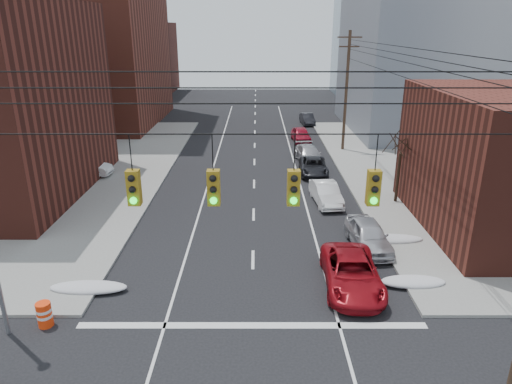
{
  "coord_description": "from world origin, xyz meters",
  "views": [
    {
      "loc": [
        0.18,
        -8.83,
        11.27
      ],
      "look_at": [
        0.16,
        13.94,
        3.0
      ],
      "focal_mm": 32.0,
      "sensor_mm": 36.0,
      "label": 1
    }
  ],
  "objects_px": {
    "parked_car_e": "(301,135)",
    "parked_car_d": "(309,154)",
    "parked_car_c": "(313,166)",
    "lot_car_d": "(46,155)",
    "parked_car_f": "(307,119)",
    "construction_barrel": "(44,314)",
    "lot_car_b": "(69,162)",
    "red_pickup": "(352,273)",
    "lot_car_a": "(85,167)",
    "parked_car_b": "(326,193)",
    "parked_car_a": "(368,235)"
  },
  "relations": [
    {
      "from": "parked_car_e",
      "to": "parked_car_d",
      "type": "bearing_deg",
      "value": -94.05
    },
    {
      "from": "parked_car_c",
      "to": "lot_car_d",
      "type": "xyz_separation_m",
      "value": [
        -22.75,
        2.65,
        0.22
      ]
    },
    {
      "from": "parked_car_f",
      "to": "construction_barrel",
      "type": "relative_size",
      "value": 3.83
    },
    {
      "from": "lot_car_b",
      "to": "lot_car_d",
      "type": "xyz_separation_m",
      "value": [
        -2.75,
        2.06,
        0.05
      ]
    },
    {
      "from": "red_pickup",
      "to": "parked_car_d",
      "type": "distance_m",
      "value": 20.63
    },
    {
      "from": "red_pickup",
      "to": "lot_car_d",
      "type": "bearing_deg",
      "value": 140.85
    },
    {
      "from": "red_pickup",
      "to": "lot_car_a",
      "type": "xyz_separation_m",
      "value": [
        -17.87,
        16.19,
        0.1
      ]
    },
    {
      "from": "parked_car_e",
      "to": "lot_car_d",
      "type": "height_order",
      "value": "lot_car_d"
    },
    {
      "from": "parked_car_b",
      "to": "parked_car_d",
      "type": "relative_size",
      "value": 0.89
    },
    {
      "from": "red_pickup",
      "to": "lot_car_d",
      "type": "height_order",
      "value": "lot_car_d"
    },
    {
      "from": "parked_car_f",
      "to": "lot_car_d",
      "type": "relative_size",
      "value": 0.94
    },
    {
      "from": "parked_car_d",
      "to": "parked_car_f",
      "type": "xyz_separation_m",
      "value": [
        1.6,
        16.63,
        -0.04
      ]
    },
    {
      "from": "parked_car_e",
      "to": "parked_car_f",
      "type": "height_order",
      "value": "parked_car_e"
    },
    {
      "from": "parked_car_c",
      "to": "parked_car_e",
      "type": "distance_m",
      "value": 11.11
    },
    {
      "from": "lot_car_a",
      "to": "parked_car_c",
      "type": "bearing_deg",
      "value": -81.79
    },
    {
      "from": "parked_car_e",
      "to": "red_pickup",
      "type": "bearing_deg",
      "value": -94.62
    },
    {
      "from": "construction_barrel",
      "to": "lot_car_a",
      "type": "bearing_deg",
      "value": 104.99
    },
    {
      "from": "parked_car_d",
      "to": "lot_car_d",
      "type": "distance_m",
      "value": 22.76
    },
    {
      "from": "lot_car_b",
      "to": "lot_car_a",
      "type": "bearing_deg",
      "value": -126.85
    },
    {
      "from": "parked_car_b",
      "to": "lot_car_b",
      "type": "xyz_separation_m",
      "value": [
        -20.07,
        7.1,
        0.11
      ]
    },
    {
      "from": "parked_car_c",
      "to": "parked_car_f",
      "type": "xyz_separation_m",
      "value": [
        1.6,
        20.15,
        0.01
      ]
    },
    {
      "from": "red_pickup",
      "to": "construction_barrel",
      "type": "height_order",
      "value": "red_pickup"
    },
    {
      "from": "parked_car_a",
      "to": "construction_barrel",
      "type": "bearing_deg",
      "value": -158.78
    },
    {
      "from": "parked_car_f",
      "to": "construction_barrel",
      "type": "bearing_deg",
      "value": -114.43
    },
    {
      "from": "parked_car_a",
      "to": "construction_barrel",
      "type": "xyz_separation_m",
      "value": [
        -14.43,
        -6.86,
        -0.22
      ]
    },
    {
      "from": "parked_car_d",
      "to": "lot_car_b",
      "type": "xyz_separation_m",
      "value": [
        -20.0,
        -2.93,
        0.12
      ]
    },
    {
      "from": "parked_car_d",
      "to": "lot_car_d",
      "type": "xyz_separation_m",
      "value": [
        -22.75,
        -0.87,
        0.17
      ]
    },
    {
      "from": "lot_car_d",
      "to": "parked_car_c",
      "type": "bearing_deg",
      "value": -83.64
    },
    {
      "from": "lot_car_b",
      "to": "construction_barrel",
      "type": "relative_size",
      "value": 4.63
    },
    {
      "from": "parked_car_b",
      "to": "lot_car_d",
      "type": "bearing_deg",
      "value": 152.46
    },
    {
      "from": "lot_car_d",
      "to": "construction_barrel",
      "type": "bearing_deg",
      "value": -143.81
    },
    {
      "from": "lot_car_b",
      "to": "construction_barrel",
      "type": "xyz_separation_m",
      "value": [
        6.95,
        -20.61,
        -0.28
      ]
    },
    {
      "from": "parked_car_d",
      "to": "lot_car_d",
      "type": "relative_size",
      "value": 1.14
    },
    {
      "from": "lot_car_d",
      "to": "lot_car_b",
      "type": "bearing_deg",
      "value": -113.8
    },
    {
      "from": "parked_car_a",
      "to": "parked_car_f",
      "type": "xyz_separation_m",
      "value": [
        0.21,
        33.31,
        -0.1
      ]
    },
    {
      "from": "parked_car_d",
      "to": "parked_car_e",
      "type": "height_order",
      "value": "parked_car_e"
    },
    {
      "from": "parked_car_d",
      "to": "lot_car_d",
      "type": "bearing_deg",
      "value": 175.42
    },
    {
      "from": "parked_car_b",
      "to": "parked_car_c",
      "type": "xyz_separation_m",
      "value": [
        -0.07,
        6.5,
        -0.06
      ]
    },
    {
      "from": "red_pickup",
      "to": "parked_car_f",
      "type": "relative_size",
      "value": 1.34
    },
    {
      "from": "lot_car_b",
      "to": "lot_car_d",
      "type": "distance_m",
      "value": 3.44
    },
    {
      "from": "parked_car_a",
      "to": "parked_car_d",
      "type": "height_order",
      "value": "parked_car_a"
    },
    {
      "from": "parked_car_d",
      "to": "parked_car_e",
      "type": "relative_size",
      "value": 1.13
    },
    {
      "from": "parked_car_e",
      "to": "construction_barrel",
      "type": "relative_size",
      "value": 4.1
    },
    {
      "from": "parked_car_a",
      "to": "lot_car_a",
      "type": "bearing_deg",
      "value": 143.76
    },
    {
      "from": "parked_car_b",
      "to": "parked_car_c",
      "type": "height_order",
      "value": "parked_car_b"
    },
    {
      "from": "parked_car_e",
      "to": "lot_car_a",
      "type": "height_order",
      "value": "lot_car_a"
    },
    {
      "from": "parked_car_a",
      "to": "lot_car_d",
      "type": "bearing_deg",
      "value": 142.58
    },
    {
      "from": "lot_car_a",
      "to": "lot_car_b",
      "type": "xyz_separation_m",
      "value": [
        -1.84,
        1.52,
        -0.02
      ]
    },
    {
      "from": "red_pickup",
      "to": "construction_barrel",
      "type": "distance_m",
      "value": 13.09
    },
    {
      "from": "lot_car_a",
      "to": "parked_car_f",
      "type": "bearing_deg",
      "value": -37.85
    }
  ]
}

